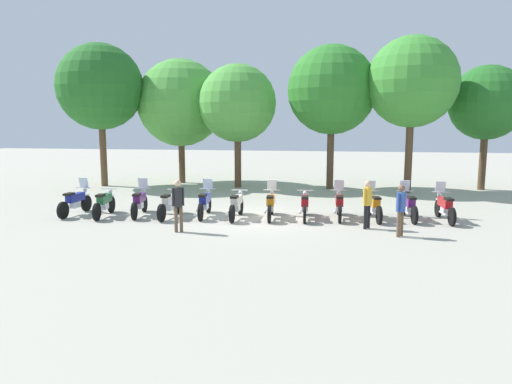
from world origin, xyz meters
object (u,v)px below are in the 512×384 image
at_px(person_0, 178,202).
at_px(tree_4, 412,82).
at_px(person_1, 401,207).
at_px(motorcycle_8, 339,205).
at_px(motorcycle_2, 140,202).
at_px(motorcycle_10, 408,205).
at_px(motorcycle_5, 237,205).
at_px(tree_3, 332,90).
at_px(motorcycle_11, 445,207).
at_px(person_2, 367,201).
at_px(motorcycle_6, 271,204).
at_px(tree_0, 100,87).
at_px(motorcycle_4, 205,203).
at_px(motorcycle_7, 305,205).
at_px(tree_2, 238,104).
at_px(motorcycle_0, 75,201).
at_px(motorcycle_9, 374,205).
at_px(tree_1, 181,103).
at_px(motorcycle_3, 170,204).
at_px(tree_5, 487,103).
at_px(motorcycle_1, 104,203).

distance_m(person_0, tree_4, 13.98).
bearing_deg(tree_4, person_1, -99.71).
bearing_deg(motorcycle_8, motorcycle_2, 93.47).
bearing_deg(motorcycle_10, tree_4, -14.64).
distance_m(motorcycle_5, tree_3, 10.13).
bearing_deg(motorcycle_11, person_2, 116.45).
distance_m(motorcycle_6, tree_0, 13.44).
bearing_deg(person_0, tree_3, -53.02).
height_order(motorcycle_4, tree_4, tree_4).
xyz_separation_m(motorcycle_7, tree_2, (-4.06, 7.89, 3.97)).
height_order(motorcycle_6, motorcycle_11, same).
distance_m(motorcycle_0, tree_3, 13.72).
relative_size(motorcycle_10, person_1, 1.34).
bearing_deg(tree_2, motorcycle_7, -62.78).
xyz_separation_m(motorcycle_9, tree_1, (-10.11, 8.95, 4.05)).
bearing_deg(tree_3, motorcycle_3, -124.17).
bearing_deg(motorcycle_5, tree_5, -49.89).
bearing_deg(person_2, motorcycle_4, -149.61).
bearing_deg(motorcycle_2, motorcycle_1, 98.06).
relative_size(motorcycle_4, tree_5, 0.34).
xyz_separation_m(motorcycle_3, tree_2, (0.91, 8.42, 3.97)).
bearing_deg(motorcycle_7, motorcycle_1, 92.51).
height_order(motorcycle_5, motorcycle_8, motorcycle_8).
xyz_separation_m(motorcycle_11, tree_2, (-9.03, 7.50, 3.96)).
height_order(motorcycle_11, person_0, person_0).
xyz_separation_m(motorcycle_9, tree_5, (6.21, 8.70, 3.95)).
xyz_separation_m(motorcycle_6, tree_5, (9.94, 9.05, 3.95)).
bearing_deg(motorcycle_0, person_2, -90.89).
xyz_separation_m(tree_1, tree_2, (3.57, -1.34, -0.09)).
bearing_deg(motorcycle_4, tree_2, -1.56).
xyz_separation_m(motorcycle_0, tree_0, (-2.74, 7.83, 4.85)).
xyz_separation_m(person_2, tree_5, (6.55, 10.29, 3.52)).
bearing_deg(motorcycle_6, motorcycle_9, -88.19).
distance_m(motorcycle_7, motorcycle_11, 4.99).
relative_size(motorcycle_1, tree_2, 0.33).
distance_m(person_2, tree_4, 10.07).
distance_m(motorcycle_6, person_0, 3.80).
xyz_separation_m(motorcycle_4, motorcycle_8, (4.98, 0.40, 0.00)).
relative_size(motorcycle_10, tree_3, 0.29).
distance_m(motorcycle_2, tree_5, 18.03).
height_order(person_2, tree_4, tree_4).
distance_m(motorcycle_6, tree_3, 9.60).
bearing_deg(person_2, motorcycle_7, -170.05).
height_order(motorcycle_10, person_0, person_0).
xyz_separation_m(motorcycle_3, person_0, (1.07, -2.23, 0.49)).
relative_size(motorcycle_4, tree_4, 0.29).
distance_m(motorcycle_1, motorcycle_8, 8.77).
distance_m(motorcycle_11, tree_1, 15.91).
bearing_deg(tree_5, person_0, -137.03).
height_order(motorcycle_9, person_0, person_0).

